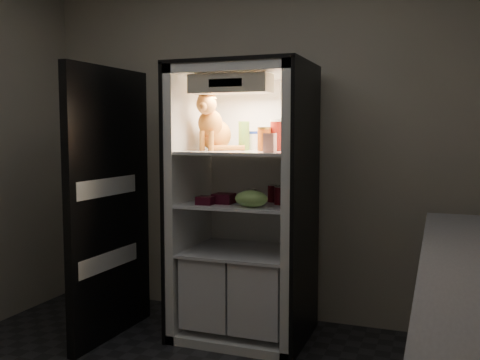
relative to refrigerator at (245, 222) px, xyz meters
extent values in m
plane|color=#B6AF98|center=(0.00, 0.42, 0.56)|extent=(3.60, 0.00, 3.60)
cube|color=white|center=(0.00, 0.29, 0.13)|extent=(0.85, 0.06, 1.85)
cube|color=white|center=(-0.40, -0.03, 0.13)|extent=(0.06, 0.70, 1.85)
cube|color=white|center=(0.40, -0.03, 0.13)|extent=(0.06, 0.70, 1.85)
cube|color=white|center=(0.00, -0.03, 1.03)|extent=(0.85, 0.70, 0.06)
cube|color=white|center=(0.00, -0.03, -0.76)|extent=(0.85, 0.70, 0.06)
cube|color=black|center=(-0.44, -0.03, 0.13)|extent=(0.02, 0.72, 1.87)
cube|color=black|center=(0.44, -0.03, 0.13)|extent=(0.02, 0.72, 1.87)
cube|color=black|center=(0.00, -0.03, 1.07)|extent=(0.90, 0.72, 0.02)
cube|color=white|center=(0.00, -0.06, 0.49)|extent=(0.73, 0.62, 0.02)
cube|color=white|center=(0.00, -0.06, 0.14)|extent=(0.73, 0.62, 0.02)
cube|color=white|center=(-0.18, -0.06, -0.44)|extent=(0.34, 0.58, 0.48)
cube|color=white|center=(0.18, -0.06, -0.44)|extent=(0.34, 0.58, 0.48)
cube|color=white|center=(0.00, -0.06, -0.19)|extent=(0.73, 0.62, 0.02)
cube|color=beige|center=(0.00, -0.27, 0.93)|extent=(0.52, 0.18, 0.12)
cube|color=black|center=(0.00, -0.36, 0.93)|extent=(0.22, 0.01, 0.05)
cube|color=black|center=(-0.85, -0.37, 0.13)|extent=(0.09, 0.87, 1.85)
cube|color=white|center=(-0.85, -0.43, -0.24)|extent=(0.08, 0.64, 0.12)
cube|color=white|center=(-0.85, -0.43, 0.26)|extent=(0.08, 0.64, 0.12)
ellipsoid|color=#CD5E1A|center=(-0.23, 0.02, 0.60)|extent=(0.22, 0.27, 0.22)
ellipsoid|color=#CD5E1A|center=(-0.22, -0.09, 0.68)|extent=(0.17, 0.16, 0.19)
sphere|color=orange|center=(-0.22, -0.15, 0.81)|extent=(0.14, 0.14, 0.14)
sphere|color=orange|center=(-0.22, -0.21, 0.79)|extent=(0.06, 0.06, 0.06)
cone|color=orange|center=(-0.26, -0.14, 0.88)|extent=(0.06, 0.06, 0.06)
cone|color=orange|center=(-0.18, -0.14, 0.88)|extent=(0.06, 0.06, 0.06)
cylinder|color=#CD5E1A|center=(-0.25, -0.15, 0.57)|extent=(0.04, 0.04, 0.13)
cylinder|color=#CD5E1A|center=(-0.19, -0.15, 0.57)|extent=(0.04, 0.04, 0.13)
cylinder|color=#CD5E1A|center=(-0.11, -0.07, 0.52)|extent=(0.24, 0.14, 0.04)
cylinder|color=#27902E|center=(-0.02, 0.03, 0.59)|extent=(0.08, 0.08, 0.18)
cylinder|color=#27902E|center=(-0.02, 0.03, 0.69)|extent=(0.08, 0.08, 0.02)
cylinder|color=white|center=(0.02, 0.12, 0.56)|extent=(0.09, 0.09, 0.11)
cylinder|color=#1730A5|center=(0.02, 0.12, 0.62)|extent=(0.09, 0.09, 0.02)
cylinder|color=maroon|center=(0.15, -0.06, 0.57)|extent=(0.09, 0.09, 0.14)
cylinder|color=#B58730|center=(0.15, -0.06, 0.65)|extent=(0.09, 0.09, 0.02)
cylinder|color=maroon|center=(0.24, 0.01, 0.60)|extent=(0.12, 0.12, 0.20)
cylinder|color=white|center=(0.24, 0.01, 0.70)|extent=(0.13, 0.13, 0.02)
cube|color=white|center=(0.26, -0.26, 0.56)|extent=(0.07, 0.07, 0.12)
cylinder|color=black|center=(0.19, 0.02, 0.21)|extent=(0.06, 0.06, 0.11)
cylinder|color=#B2B2B2|center=(0.19, 0.02, 0.26)|extent=(0.06, 0.06, 0.00)
cylinder|color=black|center=(0.29, -0.06, 0.21)|extent=(0.07, 0.07, 0.12)
cylinder|color=#B2B2B2|center=(0.29, -0.06, 0.27)|extent=(0.07, 0.07, 0.00)
cylinder|color=black|center=(0.27, -0.08, 0.21)|extent=(0.06, 0.06, 0.12)
cylinder|color=#B2B2B2|center=(0.27, -0.08, 0.27)|extent=(0.06, 0.06, 0.00)
cylinder|color=brown|center=(0.04, 0.02, 0.19)|extent=(0.06, 0.06, 0.08)
cylinder|color=#B2B2B2|center=(0.04, 0.02, 0.23)|extent=(0.06, 0.06, 0.01)
ellipsoid|color=#8DBD58|center=(0.14, -0.26, 0.20)|extent=(0.22, 0.16, 0.11)
cube|color=#450B1B|center=(-0.19, -0.25, 0.18)|extent=(0.11, 0.11, 0.05)
cube|color=#450B1B|center=(-0.10, -0.16, 0.18)|extent=(0.13, 0.13, 0.07)
camera|label=1|loc=(1.25, -3.45, 0.63)|focal=40.00mm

